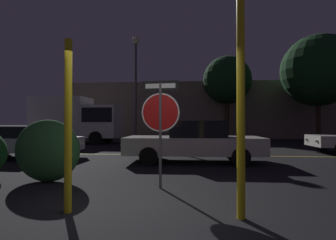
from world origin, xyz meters
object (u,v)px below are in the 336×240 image
hedge_bush_1 (48,151)px  passing_car_2 (194,142)px  yellow_pole_right (241,95)px  passing_car_1 (20,142)px  delivery_truck (78,119)px  tree_1 (227,80)px  stop_sign (160,113)px  tree_0 (318,71)px  yellow_pole_left (68,126)px  street_lamp (136,72)px

hedge_bush_1 → passing_car_2: size_ratio=0.32×
yellow_pole_right → passing_car_1: yellow_pole_right is taller
passing_car_2 → delivery_truck: size_ratio=0.82×
yellow_pole_right → passing_car_1: size_ratio=0.79×
yellow_pole_right → delivery_truck: size_ratio=0.60×
hedge_bush_1 → passing_car_1: (-3.33, 3.78, -0.09)m
delivery_truck → tree_1: bearing=117.9°
stop_sign → yellow_pole_right: yellow_pole_right is taller
yellow_pole_right → delivery_truck: bearing=122.7°
passing_car_1 → tree_0: size_ratio=0.58×
passing_car_2 → delivery_truck: (-7.93, 7.92, 0.95)m
tree_1 → yellow_pole_left: bearing=-104.5°
yellow_pole_left → tree_1: 19.57m
passing_car_1 → hedge_bush_1: bearing=42.4°
yellow_pole_right → tree_0: 18.74m
passing_car_1 → tree_0: (15.93, 10.59, 4.59)m
delivery_truck → passing_car_1: bearing=10.5°
yellow_pole_left → yellow_pole_right: 2.66m
stop_sign → delivery_truck: delivery_truck is taller
yellow_pole_right → tree_1: 19.02m
hedge_bush_1 → yellow_pole_right: bearing=-25.8°
stop_sign → passing_car_2: bearing=83.8°
tree_1 → passing_car_2: bearing=-102.1°
hedge_bush_1 → delivery_truck: (-4.48, 11.38, 0.93)m
yellow_pole_left → hedge_bush_1: size_ratio=1.71×
hedge_bush_1 → passing_car_2: bearing=45.0°
delivery_truck → tree_0: size_ratio=0.76×
hedge_bush_1 → delivery_truck: size_ratio=0.26×
hedge_bush_1 → tree_0: size_ratio=0.20×
yellow_pole_right → passing_car_1: (-7.43, 5.76, -1.15)m
yellow_pole_right → delivery_truck: (-8.59, 13.37, -0.13)m
yellow_pole_left → passing_car_1: size_ratio=0.59×
yellow_pole_right → passing_car_2: bearing=96.9°
yellow_pole_right → delivery_truck: 15.89m
yellow_pole_left → tree_1: bearing=75.5°
yellow_pole_right → tree_1: (2.18, 18.62, 3.20)m
delivery_truck → tree_0: (17.08, 2.98, 3.57)m
passing_car_1 → delivery_truck: size_ratio=0.76×
passing_car_1 → street_lamp: 8.85m
street_lamp → tree_1: street_lamp is taller
hedge_bush_1 → passing_car_1: hedge_bush_1 is taller
delivery_truck → yellow_pole_right: bearing=34.6°
stop_sign → hedge_bush_1: size_ratio=1.45×
delivery_truck → street_lamp: street_lamp is taller
passing_car_2 → tree_1: size_ratio=0.70×
passing_car_1 → delivery_truck: bearing=-170.3°
passing_car_1 → street_lamp: bearing=158.8°
yellow_pole_right → yellow_pole_left: bearing=179.8°
delivery_truck → hedge_bush_1: bearing=23.3°
yellow_pole_left → delivery_truck: delivery_truck is taller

